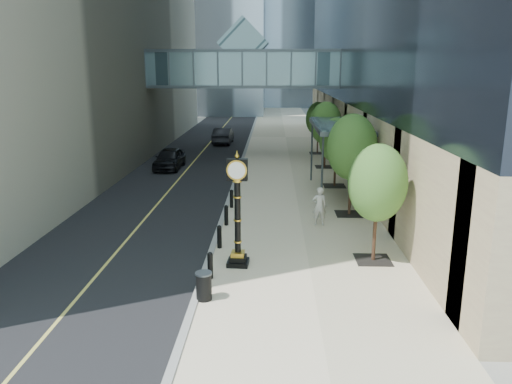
% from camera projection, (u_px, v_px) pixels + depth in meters
% --- Properties ---
extents(ground, '(320.00, 320.00, 0.00)m').
position_uv_depth(ground, '(285.00, 293.00, 17.21)').
color(ground, gray).
rests_on(ground, ground).
extents(road, '(8.00, 180.00, 0.02)m').
position_uv_depth(road, '(215.00, 137.00, 56.24)').
color(road, black).
rests_on(road, ground).
extents(sidewalk, '(8.00, 180.00, 0.06)m').
position_uv_depth(sidewalk, '(286.00, 137.00, 55.97)').
color(sidewalk, beige).
rests_on(sidewalk, ground).
extents(curb, '(0.25, 180.00, 0.07)m').
position_uv_depth(curb, '(250.00, 137.00, 56.10)').
color(curb, gray).
rests_on(curb, ground).
extents(skywalk, '(17.00, 4.20, 5.80)m').
position_uv_depth(skywalk, '(244.00, 66.00, 42.61)').
color(skywalk, slate).
rests_on(skywalk, ground).
extents(entrance_canopy, '(3.00, 8.00, 4.38)m').
position_uv_depth(entrance_canopy, '(339.00, 126.00, 29.67)').
color(entrance_canopy, '#383F44').
rests_on(entrance_canopy, ground).
extents(bollard_row, '(0.20, 16.20, 0.90)m').
position_uv_depth(bollard_row, '(229.00, 207.00, 25.90)').
color(bollard_row, black).
rests_on(bollard_row, sidewalk).
extents(street_trees, '(2.56, 28.26, 5.27)m').
position_uv_depth(street_trees, '(337.00, 137.00, 31.47)').
color(street_trees, black).
rests_on(street_trees, sidewalk).
extents(street_clock, '(0.87, 0.87, 4.39)m').
position_uv_depth(street_clock, '(238.00, 218.00, 19.06)').
color(street_clock, black).
rests_on(street_clock, sidewalk).
extents(trash_bin, '(0.63, 0.63, 0.90)m').
position_uv_depth(trash_bin, '(204.00, 287.00, 16.48)').
color(trash_bin, black).
rests_on(trash_bin, sidewalk).
extents(pedestrian, '(0.72, 0.49, 1.91)m').
position_uv_depth(pedestrian, '(319.00, 206.00, 24.27)').
color(pedestrian, beige).
rests_on(pedestrian, sidewalk).
extents(car_near, '(2.00, 4.73, 1.60)m').
position_uv_depth(car_near, '(170.00, 158.00, 38.29)').
color(car_near, black).
rests_on(car_near, road).
extents(car_far, '(1.86, 4.99, 1.63)m').
position_uv_depth(car_far, '(223.00, 136.00, 51.21)').
color(car_far, black).
rests_on(car_far, road).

